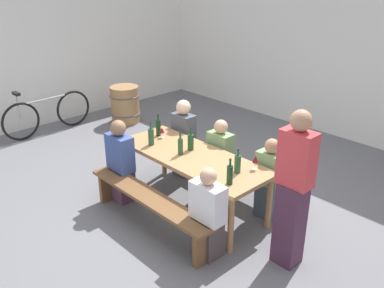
{
  "coord_description": "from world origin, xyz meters",
  "views": [
    {
      "loc": [
        3.43,
        -3.24,
        2.95
      ],
      "look_at": [
        0.0,
        0.0,
        0.9
      ],
      "focal_mm": 38.94,
      "sensor_mm": 36.0,
      "label": 1
    }
  ],
  "objects_px": {
    "wine_bottle_5": "(180,146)",
    "wine_glass_0": "(162,130)",
    "wine_bottle_0": "(191,142)",
    "seated_guest_near_1": "(208,216)",
    "bench_near": "(149,202)",
    "wine_barrel": "(125,104)",
    "wine_glass_1": "(256,159)",
    "wine_bottle_1": "(158,127)",
    "wine_bottle_2": "(151,136)",
    "tasting_table": "(192,161)",
    "seated_guest_far_1": "(220,159)",
    "wine_bottle_4": "(230,174)",
    "seated_guest_far_0": "(184,139)",
    "seated_guest_far_2": "(269,181)",
    "parked_bicycle_0": "(47,114)",
    "bench_far": "(228,166)",
    "seated_guest_near_0": "(121,163)",
    "standing_host": "(293,192)",
    "wine_bottle_3": "(238,163)"
  },
  "relations": [
    {
      "from": "wine_glass_1",
      "to": "seated_guest_far_1",
      "type": "height_order",
      "value": "seated_guest_far_1"
    },
    {
      "from": "wine_bottle_0",
      "to": "seated_guest_near_1",
      "type": "relative_size",
      "value": 0.29
    },
    {
      "from": "tasting_table",
      "to": "bench_far",
      "type": "height_order",
      "value": "tasting_table"
    },
    {
      "from": "wine_glass_1",
      "to": "seated_guest_far_2",
      "type": "distance_m",
      "value": 0.48
    },
    {
      "from": "wine_glass_1",
      "to": "seated_guest_near_1",
      "type": "relative_size",
      "value": 0.16
    },
    {
      "from": "bench_far",
      "to": "seated_guest_far_2",
      "type": "xyz_separation_m",
      "value": [
        0.8,
        -0.15,
        0.14
      ]
    },
    {
      "from": "wine_bottle_5",
      "to": "wine_glass_1",
      "type": "xyz_separation_m",
      "value": [
        0.9,
        0.36,
        0.01
      ]
    },
    {
      "from": "wine_bottle_2",
      "to": "wine_glass_0",
      "type": "relative_size",
      "value": 2.06
    },
    {
      "from": "seated_guest_near_0",
      "to": "seated_guest_near_1",
      "type": "xyz_separation_m",
      "value": [
        1.61,
        0.0,
        -0.05
      ]
    },
    {
      "from": "wine_bottle_3",
      "to": "parked_bicycle_0",
      "type": "relative_size",
      "value": 0.17
    },
    {
      "from": "bench_near",
      "to": "seated_guest_far_1",
      "type": "xyz_separation_m",
      "value": [
        -0.03,
        1.25,
        0.15
      ]
    },
    {
      "from": "bench_near",
      "to": "seated_guest_far_2",
      "type": "distance_m",
      "value": 1.49
    },
    {
      "from": "seated_guest_far_0",
      "to": "seated_guest_far_2",
      "type": "bearing_deg",
      "value": 90.0
    },
    {
      "from": "wine_bottle_5",
      "to": "wine_glass_0",
      "type": "xyz_separation_m",
      "value": [
        -0.58,
        0.18,
        -0.01
      ]
    },
    {
      "from": "seated_guest_near_1",
      "to": "seated_guest_far_1",
      "type": "xyz_separation_m",
      "value": [
        -0.85,
        1.1,
        0.01
      ]
    },
    {
      "from": "seated_guest_near_0",
      "to": "seated_guest_far_1",
      "type": "height_order",
      "value": "seated_guest_near_0"
    },
    {
      "from": "bench_near",
      "to": "wine_bottle_5",
      "type": "relative_size",
      "value": 6.65
    },
    {
      "from": "wine_bottle_2",
      "to": "wine_glass_0",
      "type": "bearing_deg",
      "value": 109.03
    },
    {
      "from": "wine_bottle_3",
      "to": "seated_guest_far_1",
      "type": "height_order",
      "value": "seated_guest_far_1"
    },
    {
      "from": "bench_near",
      "to": "wine_barrel",
      "type": "xyz_separation_m",
      "value": [
        -3.27,
        1.94,
        0.01
      ]
    },
    {
      "from": "bench_far",
      "to": "seated_guest_far_0",
      "type": "bearing_deg",
      "value": -168.87
    },
    {
      "from": "wine_bottle_1",
      "to": "wine_bottle_2",
      "type": "height_order",
      "value": "same"
    },
    {
      "from": "wine_barrel",
      "to": "seated_guest_far_0",
      "type": "bearing_deg",
      "value": -15.44
    },
    {
      "from": "wine_bottle_1",
      "to": "parked_bicycle_0",
      "type": "bearing_deg",
      "value": -174.99
    },
    {
      "from": "seated_guest_far_0",
      "to": "seated_guest_far_1",
      "type": "height_order",
      "value": "seated_guest_far_0"
    },
    {
      "from": "bench_near",
      "to": "wine_bottle_1",
      "type": "relative_size",
      "value": 6.35
    },
    {
      "from": "seated_guest_far_0",
      "to": "wine_bottle_0",
      "type": "bearing_deg",
      "value": 54.48
    },
    {
      "from": "wine_bottle_5",
      "to": "seated_guest_near_0",
      "type": "xyz_separation_m",
      "value": [
        -0.67,
        -0.46,
        -0.32
      ]
    },
    {
      "from": "tasting_table",
      "to": "seated_guest_near_0",
      "type": "xyz_separation_m",
      "value": [
        -0.78,
        -0.55,
        -0.13
      ]
    },
    {
      "from": "standing_host",
      "to": "parked_bicycle_0",
      "type": "distance_m",
      "value": 5.29
    },
    {
      "from": "seated_guest_near_0",
      "to": "wine_bottle_1",
      "type": "bearing_deg",
      "value": 0.74
    },
    {
      "from": "wine_barrel",
      "to": "wine_bottle_2",
      "type": "bearing_deg",
      "value": -27.9
    },
    {
      "from": "tasting_table",
      "to": "seated_guest_far_1",
      "type": "xyz_separation_m",
      "value": [
        -0.03,
        0.55,
        -0.17
      ]
    },
    {
      "from": "seated_guest_near_0",
      "to": "wine_glass_0",
      "type": "bearing_deg",
      "value": -7.88
    },
    {
      "from": "wine_barrel",
      "to": "parked_bicycle_0",
      "type": "bearing_deg",
      "value": -109.77
    },
    {
      "from": "bench_far",
      "to": "wine_bottle_4",
      "type": "distance_m",
      "value": 1.33
    },
    {
      "from": "wine_bottle_1",
      "to": "wine_glass_0",
      "type": "xyz_separation_m",
      "value": [
        0.1,
        -0.02,
        -0.01
      ]
    },
    {
      "from": "wine_bottle_1",
      "to": "standing_host",
      "type": "relative_size",
      "value": 0.18
    },
    {
      "from": "wine_bottle_2",
      "to": "seated_guest_far_2",
      "type": "xyz_separation_m",
      "value": [
        1.41,
        0.72,
        -0.37
      ]
    },
    {
      "from": "wine_bottle_5",
      "to": "standing_host",
      "type": "distance_m",
      "value": 1.61
    },
    {
      "from": "seated_guest_far_0",
      "to": "standing_host",
      "type": "bearing_deg",
      "value": 75.93
    },
    {
      "from": "wine_bottle_0",
      "to": "wine_bottle_4",
      "type": "xyz_separation_m",
      "value": [
        0.95,
        -0.31,
        0.0
      ]
    },
    {
      "from": "tasting_table",
      "to": "wine_bottle_1",
      "type": "height_order",
      "value": "wine_bottle_1"
    },
    {
      "from": "seated_guest_far_1",
      "to": "wine_bottle_2",
      "type": "bearing_deg",
      "value": -38.71
    },
    {
      "from": "wine_bottle_0",
      "to": "seated_guest_near_0",
      "type": "distance_m",
      "value": 0.97
    },
    {
      "from": "wine_bottle_4",
      "to": "standing_host",
      "type": "xyz_separation_m",
      "value": [
        0.67,
        0.2,
        -0.02
      ]
    },
    {
      "from": "bench_near",
      "to": "standing_host",
      "type": "xyz_separation_m",
      "value": [
        1.49,
        0.69,
        0.49
      ]
    },
    {
      "from": "bench_far",
      "to": "wine_barrel",
      "type": "relative_size",
      "value": 2.75
    },
    {
      "from": "wine_bottle_3",
      "to": "wine_glass_1",
      "type": "xyz_separation_m",
      "value": [
        0.09,
        0.21,
        0.01
      ]
    },
    {
      "from": "wine_bottle_5",
      "to": "seated_guest_near_1",
      "type": "xyz_separation_m",
      "value": [
        0.94,
        -0.46,
        -0.37
      ]
    }
  ]
}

